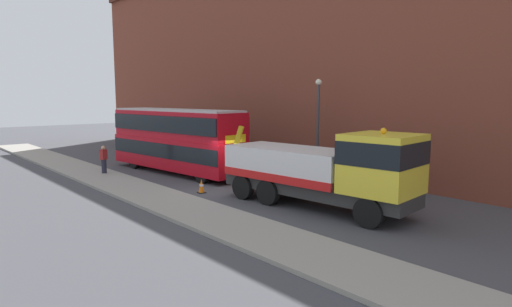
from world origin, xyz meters
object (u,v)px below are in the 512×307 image
object	(u,v)px
double_decker_bus	(176,138)
pedestrian_onlooker	(104,160)
recovery_tow_truck	(323,169)
street_lamp	(318,121)
traffic_cone_near_bus	(201,186)

from	to	relation	value
double_decker_bus	pedestrian_onlooker	bearing A→B (deg)	-122.00
recovery_tow_truck	pedestrian_onlooker	distance (m)	14.66
street_lamp	recovery_tow_truck	bearing A→B (deg)	-47.09
recovery_tow_truck	traffic_cone_near_bus	bearing A→B (deg)	-165.17
double_decker_bus	traffic_cone_near_bus	world-z (taller)	double_decker_bus
traffic_cone_near_bus	pedestrian_onlooker	bearing A→B (deg)	-167.48
traffic_cone_near_bus	street_lamp	distance (m)	7.73
pedestrian_onlooker	street_lamp	distance (m)	13.27
double_decker_bus	pedestrian_onlooker	xyz separation A→B (m)	(-1.99, -3.95, -1.25)
pedestrian_onlooker	recovery_tow_truck	bearing A→B (deg)	-9.62
double_decker_bus	traffic_cone_near_bus	bearing A→B (deg)	-24.94
pedestrian_onlooker	traffic_cone_near_bus	xyz separation A→B (m)	(8.03, 1.78, -0.64)
recovery_tow_truck	pedestrian_onlooker	bearing A→B (deg)	-169.38
double_decker_bus	street_lamp	xyz separation A→B (m)	(7.78, 4.68, 1.24)
street_lamp	pedestrian_onlooker	bearing A→B (deg)	-138.55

